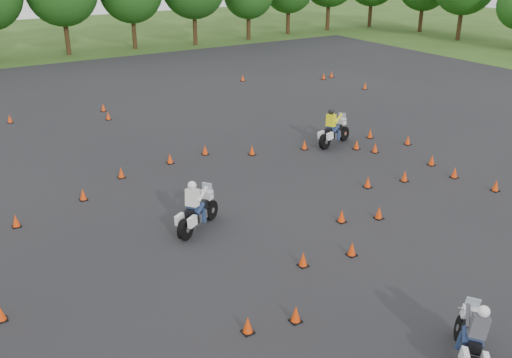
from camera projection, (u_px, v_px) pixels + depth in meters
The scene contains 7 objects.
ground at pixel (321, 253), 18.53m from camera, with size 140.00×140.00×0.00m, color #2D5119.
asphalt_pad at pixel (230, 190), 23.24m from camera, with size 62.00×62.00×0.00m, color black.
treeline at pixel (76, 9), 45.16m from camera, with size 86.77×32.16×10.14m.
traffic_cones at pixel (240, 185), 23.15m from camera, with size 36.49×32.89×0.45m.
rider_grey at pixel (467, 331), 13.44m from camera, with size 2.21×0.68×1.71m, color #414249, non-canonical shape.
rider_yellow at pixel (335, 127), 28.13m from camera, with size 2.43×0.75×1.87m, color yellow, non-canonical shape.
rider_white at pixel (198, 205), 19.74m from camera, with size 2.42×0.74×1.87m, color silver, non-canonical shape.
Camera 1 is at (-10.35, -12.64, 9.31)m, focal length 40.00 mm.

